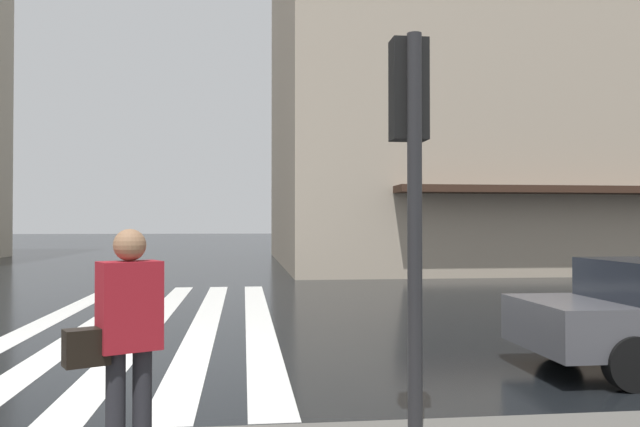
# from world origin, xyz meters

# --- Properties ---
(ground_plane) EXTENTS (220.00, 220.00, 0.00)m
(ground_plane) POSITION_xyz_m (0.00, 0.00, 0.00)
(ground_plane) COLOR black
(zebra_crossing) EXTENTS (13.00, 4.50, 0.01)m
(zebra_crossing) POSITION_xyz_m (4.00, -0.09, 0.00)
(zebra_crossing) COLOR silver
(zebra_crossing) RESTS_ON ground_plane
(haussmann_block_corner) EXTENTS (18.97, 21.97, 25.35)m
(haussmann_block_corner) POSITION_xyz_m (21.38, -14.47, 12.41)
(haussmann_block_corner) COLOR tan
(haussmann_block_corner) RESTS_ON ground_plane
(traffic_signal_post) EXTENTS (0.44, 0.30, 3.26)m
(traffic_signal_post) POSITION_xyz_m (-3.33, -3.18, 2.51)
(traffic_signal_post) COLOR #232326
(traffic_signal_post) RESTS_ON sidewalk_pavement
(pedestrian_approaching_kerb) EXTENTS (0.46, 0.64, 1.68)m
(pedestrian_approaching_kerb) POSITION_xyz_m (-4.05, -1.01, 1.13)
(pedestrian_approaching_kerb) COLOR maroon
(pedestrian_approaching_kerb) RESTS_ON sidewalk_pavement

